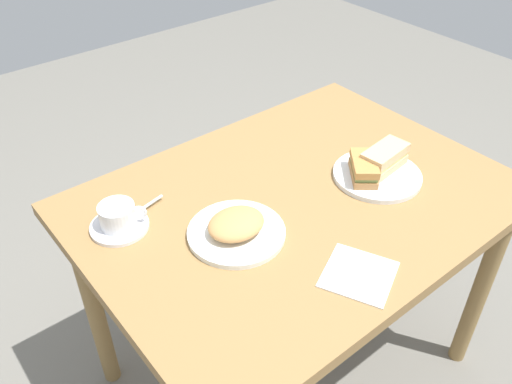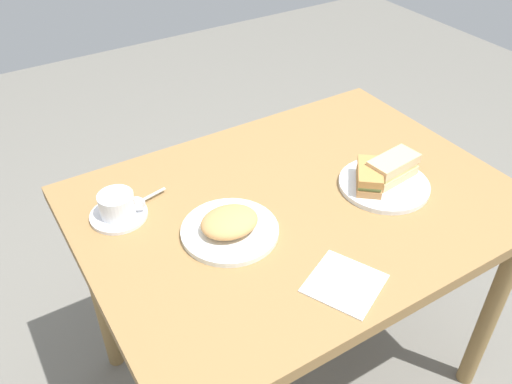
{
  "view_description": "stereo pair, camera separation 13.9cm",
  "coord_description": "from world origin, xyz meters",
  "px_view_note": "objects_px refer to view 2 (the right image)",
  "views": [
    {
      "loc": [
        -0.79,
        -0.8,
        1.63
      ],
      "look_at": [
        -0.1,
        0.06,
        0.78
      ],
      "focal_mm": 37.58,
      "sensor_mm": 36.0,
      "label": 1
    },
    {
      "loc": [
        -0.67,
        -0.88,
        1.63
      ],
      "look_at": [
        -0.1,
        0.06,
        0.78
      ],
      "focal_mm": 37.58,
      "sensor_mm": 36.0,
      "label": 2
    }
  ],
  "objects_px": {
    "dining_table": "(297,227)",
    "sandwich_plate": "(384,185)",
    "sandwich_back": "(369,177)",
    "sandwich_front": "(393,168)",
    "coffee_cup": "(117,204)",
    "napkin": "(344,283)",
    "spoon": "(144,199)",
    "side_plate": "(230,231)",
    "coffee_saucer": "(119,215)"
  },
  "relations": [
    {
      "from": "dining_table",
      "to": "sandwich_plate",
      "type": "height_order",
      "value": "sandwich_plate"
    },
    {
      "from": "sandwich_plate",
      "to": "sandwich_back",
      "type": "distance_m",
      "value": 0.06
    },
    {
      "from": "sandwich_front",
      "to": "sandwich_back",
      "type": "xyz_separation_m",
      "value": [
        -0.07,
        0.01,
        -0.01
      ]
    },
    {
      "from": "coffee_cup",
      "to": "napkin",
      "type": "xyz_separation_m",
      "value": [
        0.34,
        -0.48,
        -0.04
      ]
    },
    {
      "from": "sandwich_plate",
      "to": "spoon",
      "type": "xyz_separation_m",
      "value": [
        -0.58,
        0.28,
        0.01
      ]
    },
    {
      "from": "sandwich_front",
      "to": "sandwich_back",
      "type": "height_order",
      "value": "sandwich_front"
    },
    {
      "from": "sandwich_back",
      "to": "side_plate",
      "type": "distance_m",
      "value": 0.41
    },
    {
      "from": "coffee_cup",
      "to": "sandwich_front",
      "type": "bearing_deg",
      "value": -19.96
    },
    {
      "from": "coffee_cup",
      "to": "napkin",
      "type": "relative_size",
      "value": 0.73
    },
    {
      "from": "coffee_saucer",
      "to": "coffee_cup",
      "type": "xyz_separation_m",
      "value": [
        0.0,
        -0.0,
        0.04
      ]
    },
    {
      "from": "spoon",
      "to": "napkin",
      "type": "relative_size",
      "value": 0.66
    },
    {
      "from": "side_plate",
      "to": "napkin",
      "type": "relative_size",
      "value": 1.6
    },
    {
      "from": "dining_table",
      "to": "spoon",
      "type": "relative_size",
      "value": 11.45
    },
    {
      "from": "side_plate",
      "to": "napkin",
      "type": "xyz_separation_m",
      "value": [
        0.13,
        -0.28,
        -0.01
      ]
    },
    {
      "from": "coffee_saucer",
      "to": "dining_table",
      "type": "bearing_deg",
      "value": -23.52
    },
    {
      "from": "dining_table",
      "to": "sandwich_front",
      "type": "distance_m",
      "value": 0.3
    },
    {
      "from": "sandwich_plate",
      "to": "coffee_saucer",
      "type": "distance_m",
      "value": 0.71
    },
    {
      "from": "dining_table",
      "to": "coffee_saucer",
      "type": "relative_size",
      "value": 7.77
    },
    {
      "from": "sandwich_back",
      "to": "coffee_cup",
      "type": "height_order",
      "value": "coffee_cup"
    },
    {
      "from": "sandwich_front",
      "to": "spoon",
      "type": "distance_m",
      "value": 0.67
    },
    {
      "from": "napkin",
      "to": "coffee_saucer",
      "type": "bearing_deg",
      "value": 125.37
    },
    {
      "from": "sandwich_front",
      "to": "coffee_saucer",
      "type": "relative_size",
      "value": 1.04
    },
    {
      "from": "side_plate",
      "to": "napkin",
      "type": "bearing_deg",
      "value": -64.63
    },
    {
      "from": "coffee_saucer",
      "to": "spoon",
      "type": "height_order",
      "value": "spoon"
    },
    {
      "from": "side_plate",
      "to": "coffee_saucer",
      "type": "bearing_deg",
      "value": 135.98
    },
    {
      "from": "sandwich_plate",
      "to": "side_plate",
      "type": "distance_m",
      "value": 0.45
    },
    {
      "from": "spoon",
      "to": "side_plate",
      "type": "height_order",
      "value": "spoon"
    },
    {
      "from": "sandwich_back",
      "to": "coffee_saucer",
      "type": "distance_m",
      "value": 0.66
    },
    {
      "from": "sandwich_plate",
      "to": "coffee_cup",
      "type": "xyz_separation_m",
      "value": [
        -0.66,
        0.26,
        0.03
      ]
    },
    {
      "from": "dining_table",
      "to": "napkin",
      "type": "distance_m",
      "value": 0.32
    },
    {
      "from": "sandwich_front",
      "to": "coffee_cup",
      "type": "bearing_deg",
      "value": 160.04
    },
    {
      "from": "dining_table",
      "to": "sandwich_back",
      "type": "height_order",
      "value": "sandwich_back"
    },
    {
      "from": "napkin",
      "to": "dining_table",
      "type": "bearing_deg",
      "value": 74.0
    },
    {
      "from": "napkin",
      "to": "sandwich_back",
      "type": "bearing_deg",
      "value": 41.02
    },
    {
      "from": "spoon",
      "to": "side_plate",
      "type": "relative_size",
      "value": 0.41
    },
    {
      "from": "sandwich_back",
      "to": "coffee_saucer",
      "type": "xyz_separation_m",
      "value": [
        -0.61,
        0.24,
        -0.04
      ]
    },
    {
      "from": "dining_table",
      "to": "coffee_cup",
      "type": "bearing_deg",
      "value": 156.49
    },
    {
      "from": "sandwich_plate",
      "to": "coffee_cup",
      "type": "height_order",
      "value": "coffee_cup"
    },
    {
      "from": "side_plate",
      "to": "dining_table",
      "type": "bearing_deg",
      "value": 4.41
    },
    {
      "from": "coffee_saucer",
      "to": "sandwich_back",
      "type": "bearing_deg",
      "value": -21.55
    },
    {
      "from": "coffee_saucer",
      "to": "napkin",
      "type": "xyz_separation_m",
      "value": [
        0.34,
        -0.48,
        -0.0
      ]
    },
    {
      "from": "sandwich_front",
      "to": "napkin",
      "type": "xyz_separation_m",
      "value": [
        -0.35,
        -0.23,
        -0.04
      ]
    },
    {
      "from": "sandwich_back",
      "to": "coffee_cup",
      "type": "xyz_separation_m",
      "value": [
        -0.61,
        0.24,
        0.0
      ]
    },
    {
      "from": "spoon",
      "to": "side_plate",
      "type": "xyz_separation_m",
      "value": [
        0.13,
        -0.22,
        -0.01
      ]
    },
    {
      "from": "sandwich_back",
      "to": "napkin",
      "type": "relative_size",
      "value": 0.92
    },
    {
      "from": "coffee_cup",
      "to": "spoon",
      "type": "xyz_separation_m",
      "value": [
        0.08,
        0.02,
        -0.03
      ]
    },
    {
      "from": "coffee_cup",
      "to": "side_plate",
      "type": "bearing_deg",
      "value": -44.11
    },
    {
      "from": "sandwich_plate",
      "to": "sandwich_front",
      "type": "distance_m",
      "value": 0.05
    },
    {
      "from": "side_plate",
      "to": "sandwich_plate",
      "type": "bearing_deg",
      "value": -7.16
    },
    {
      "from": "sandwich_plate",
      "to": "side_plate",
      "type": "xyz_separation_m",
      "value": [
        -0.45,
        0.06,
        0.0
      ]
    }
  ]
}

